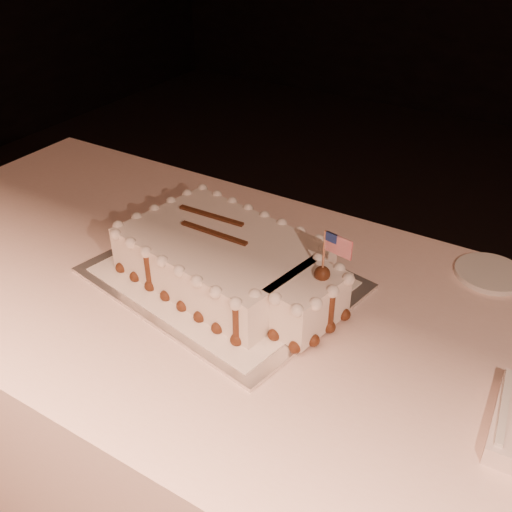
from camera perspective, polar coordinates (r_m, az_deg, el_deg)
The scene contains 5 objects.
banquet_table at distance 1.28m, azimuth 11.23°, elevation -21.90°, with size 2.40×0.80×0.75m, color #FFD6C5.
cake_board at distance 1.14m, azimuth -3.43°, elevation -2.20°, with size 0.49×0.37×0.01m, color silver.
doily at distance 1.14m, azimuth -3.44°, elevation -1.99°, with size 0.44×0.34×0.00m, color white.
sheet_cake at distance 1.10m, azimuth -2.54°, elevation -0.59°, with size 0.49×0.33×0.19m.
side_plate at distance 1.24m, azimuth 22.36°, elevation -1.61°, with size 0.14×0.14×0.01m, color white.
Camera 1 is at (0.17, -0.13, 1.42)m, focal length 40.00 mm.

